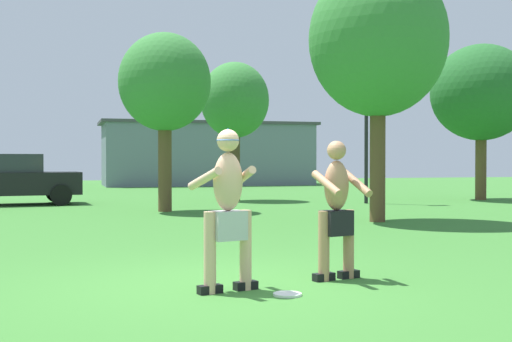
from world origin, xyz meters
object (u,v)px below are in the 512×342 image
object	(u,v)px
lamp_post	(366,93)
tree_behind_players	(165,84)
tree_left_field	(481,93)
tree_near_building	(235,101)
player_in_black	(337,207)
frisbee	(287,294)
car_black_near_post	(6,178)
player_with_cap	(228,202)
tree_right_field	(378,40)

from	to	relation	value
lamp_post	tree_behind_players	bearing A→B (deg)	-166.52
lamp_post	tree_left_field	bearing A→B (deg)	7.92
lamp_post	tree_near_building	bearing A→B (deg)	144.80
lamp_post	player_in_black	bearing A→B (deg)	-116.52
lamp_post	tree_near_building	distance (m)	4.53
tree_left_field	tree_near_building	size ratio (longest dim) A/B	1.14
frisbee	tree_near_building	world-z (taller)	tree_near_building
car_black_near_post	tree_near_building	bearing A→B (deg)	2.21
frisbee	tree_behind_players	size ratio (longest dim) A/B	0.06
player_in_black	car_black_near_post	bearing A→B (deg)	107.85
player_with_cap	lamp_post	bearing A→B (deg)	59.31
lamp_post	tree_right_field	bearing A→B (deg)	-112.89
tree_right_field	tree_near_building	size ratio (longest dim) A/B	1.24
player_in_black	tree_behind_players	xyz separation A→B (m)	(-0.44, 10.96, 2.62)
tree_right_field	tree_near_building	distance (m)	8.67
player_with_cap	tree_behind_players	distance (m)	11.63
player_in_black	tree_behind_players	size ratio (longest dim) A/B	0.34
player_in_black	tree_behind_players	world-z (taller)	tree_behind_players
player_with_cap	tree_right_field	bearing A→B (deg)	53.51
player_in_black	car_black_near_post	distance (m)	15.65
car_black_near_post	tree_right_field	xyz separation A→B (m)	(8.56, -8.27, 3.28)
tree_right_field	tree_behind_players	xyz separation A→B (m)	(-4.20, 4.34, -0.64)
tree_near_building	car_black_near_post	bearing A→B (deg)	-177.79
tree_right_field	tree_left_field	bearing A→B (deg)	42.56
frisbee	tree_right_field	world-z (taller)	tree_right_field
player_with_cap	player_in_black	size ratio (longest dim) A/B	1.07
frisbee	tree_right_field	xyz separation A→B (m)	(4.62, 7.35, 4.09)
player_with_cap	lamp_post	size ratio (longest dim) A/B	0.30
player_with_cap	tree_right_field	world-z (taller)	tree_right_field
lamp_post	player_with_cap	bearing A→B (deg)	-120.69
car_black_near_post	lamp_post	world-z (taller)	lamp_post
player_with_cap	player_in_black	world-z (taller)	player_with_cap
tree_left_field	tree_near_building	world-z (taller)	tree_left_field
car_black_near_post	tree_right_field	world-z (taller)	tree_right_field
frisbee	tree_behind_players	world-z (taller)	tree_behind_players
player_with_cap	lamp_post	xyz separation A→B (m)	(7.67, 12.92, 2.58)
player_in_black	tree_right_field	world-z (taller)	tree_right_field
tree_right_field	tree_near_building	bearing A→B (deg)	97.89
tree_left_field	tree_behind_players	bearing A→B (deg)	-168.78
tree_near_building	player_in_black	bearing A→B (deg)	-99.63
player_with_cap	tree_behind_players	xyz separation A→B (m)	(0.96, 11.31, 2.51)
player_in_black	tree_right_field	distance (m)	8.28
tree_left_field	tree_behind_players	distance (m)	11.61
car_black_near_post	tree_left_field	size ratio (longest dim) A/B	0.82
frisbee	player_in_black	bearing A→B (deg)	40.51
frisbee	lamp_post	bearing A→B (deg)	61.82
car_black_near_post	frisbee	bearing A→B (deg)	-75.83
player_with_cap	lamp_post	world-z (taller)	lamp_post
lamp_post	tree_behind_players	size ratio (longest dim) A/B	1.19
player_in_black	frisbee	xyz separation A→B (m)	(-0.85, -0.73, -0.84)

